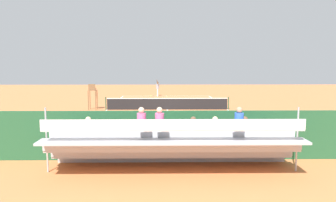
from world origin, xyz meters
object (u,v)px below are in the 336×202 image
object	(u,v)px
tennis_net	(167,104)
tennis_ball_near	(137,99)
umpire_chair	(92,94)
tennis_racket	(151,96)
bleacher_stand	(173,144)
courtside_bench	(226,141)
tennis_player	(158,87)
tennis_ball_far	(167,96)
equipment_bag	(192,151)

from	to	relation	value
tennis_net	tennis_ball_near	size ratio (longest dim) A/B	156.06
umpire_chair	tennis_racket	size ratio (longest dim) A/B	3.83
bleacher_stand	tennis_racket	xyz separation A→B (m)	(1.78, -26.41, -0.96)
courtside_bench	bleacher_stand	bearing A→B (deg)	41.66
tennis_player	tennis_ball_far	bearing A→B (deg)	152.81
tennis_player	tennis_racket	size ratio (longest dim) A/B	3.44
tennis_player	tennis_net	bearing A→B (deg)	95.27
courtside_bench	tennis_ball_far	bearing A→B (deg)	-84.48
bleacher_stand	courtside_bench	xyz separation A→B (m)	(-2.35, -2.10, -0.42)
tennis_net	tennis_player	bearing A→B (deg)	-84.73
bleacher_stand	tennis_racket	size ratio (longest dim) A/B	16.20
courtside_bench	tennis_ball_far	size ratio (longest dim) A/B	27.27
tennis_net	bleacher_stand	xyz separation A→B (m)	(-0.02, 15.37, 0.47)
tennis_net	courtside_bench	distance (m)	13.48
tennis_player	tennis_ball_near	distance (m)	3.97
courtside_bench	tennis_ball_near	distance (m)	21.43
bleacher_stand	courtside_bench	bearing A→B (deg)	-138.34
tennis_player	equipment_bag	bearing A→B (deg)	94.49
courtside_bench	tennis_net	bearing A→B (deg)	-79.85
bleacher_stand	equipment_bag	xyz separation A→B (m)	(-0.88, -1.97, -0.79)
umpire_chair	tennis_player	xyz separation A→B (m)	(-5.22, -10.61, -0.30)
equipment_bag	tennis_racket	size ratio (longest dim) A/B	1.61
tennis_ball_far	umpire_chair	bearing A→B (deg)	57.84
bleacher_stand	tennis_ball_far	distance (m)	25.49
tennis_ball_far	courtside_bench	bearing A→B (deg)	95.52
bleacher_stand	tennis_ball_far	world-z (taller)	bleacher_stand
bleacher_stand	umpire_chair	bearing A→B (deg)	-68.05
umpire_chair	equipment_bag	xyz separation A→B (m)	(-7.10, 13.46, -1.13)
tennis_net	equipment_bag	size ratio (longest dim) A/B	11.44
tennis_player	tennis_racket	world-z (taller)	tennis_player
equipment_bag	tennis_ball_near	distance (m)	21.22
bleacher_stand	courtside_bench	distance (m)	3.18
tennis_player	tennis_racket	distance (m)	1.32
tennis_net	umpire_chair	xyz separation A→B (m)	(6.20, -0.06, 0.81)
equipment_bag	tennis_player	world-z (taller)	tennis_player
bleacher_stand	tennis_ball_near	world-z (taller)	bleacher_stand
tennis_ball_far	tennis_player	bearing A→B (deg)	-27.19
bleacher_stand	tennis_player	xyz separation A→B (m)	(1.00, -26.04, 0.04)
bleacher_stand	tennis_ball_near	xyz separation A→B (m)	(3.09, -22.81, -0.94)
tennis_net	tennis_ball_far	distance (m)	10.12
tennis_player	tennis_ball_near	size ratio (longest dim) A/B	29.18
equipment_bag	tennis_player	xyz separation A→B (m)	(1.89, -24.07, 0.84)
courtside_bench	tennis_racket	size ratio (longest dim) A/B	3.22
equipment_bag	tennis_racket	bearing A→B (deg)	-83.79
courtside_bench	equipment_bag	bearing A→B (deg)	4.99
tennis_net	umpire_chair	world-z (taller)	umpire_chair
courtside_bench	tennis_player	size ratio (longest dim) A/B	0.93
equipment_bag	tennis_player	size ratio (longest dim) A/B	0.47
tennis_net	umpire_chair	bearing A→B (deg)	-0.60
courtside_bench	tennis_ball_near	bearing A→B (deg)	-75.27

